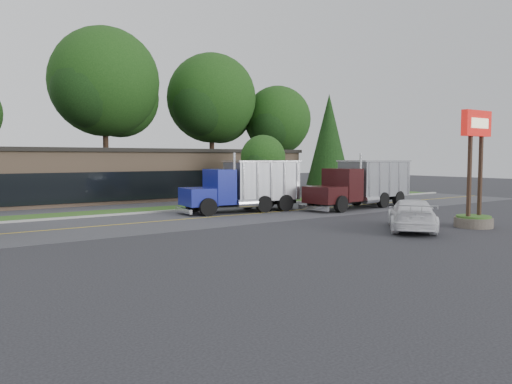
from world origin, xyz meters
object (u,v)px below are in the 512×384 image
at_px(bilo_sign, 474,188).
at_px(rally_car, 412,215).
at_px(dump_truck_maroon, 364,182).
at_px(dump_truck_blue, 247,184).

height_order(bilo_sign, rally_car, bilo_sign).
distance_m(bilo_sign, dump_truck_maroon, 10.70).
xyz_separation_m(bilo_sign, dump_truck_blue, (-5.25, 12.83, -0.22)).
bearing_deg(bilo_sign, dump_truck_maroon, 73.24).
distance_m(dump_truck_blue, dump_truck_maroon, 8.73).
relative_size(dump_truck_blue, dump_truck_maroon, 0.84).
height_order(dump_truck_maroon, rally_car, dump_truck_maroon).
xyz_separation_m(dump_truck_blue, dump_truck_maroon, (8.34, -2.58, 0.01)).
xyz_separation_m(dump_truck_maroon, rally_car, (-6.52, -9.02, -1.04)).
distance_m(dump_truck_blue, rally_car, 11.79).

